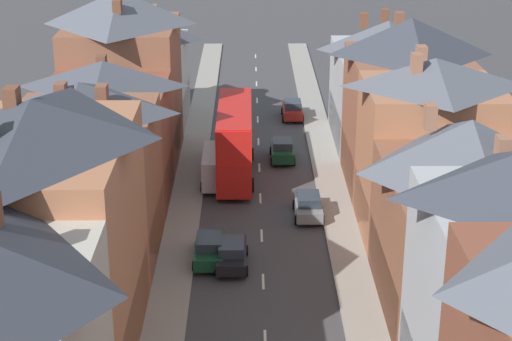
{
  "coord_description": "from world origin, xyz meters",
  "views": [
    {
      "loc": [
        -0.76,
        -12.53,
        23.1
      ],
      "look_at": [
        -0.29,
        43.87,
        1.35
      ],
      "focal_mm": 60.0,
      "sensor_mm": 36.0,
      "label": 1
    }
  ],
  "objects": [
    {
      "name": "car_near_blue",
      "position": [
        3.1,
        60.3,
        0.84
      ],
      "size": [
        1.9,
        3.94,
        1.66
      ],
      "color": "maroon",
      "rests_on": "ground"
    },
    {
      "name": "car_mid_black",
      "position": [
        3.1,
        38.88,
        0.81
      ],
      "size": [
        1.9,
        4.01,
        1.62
      ],
      "color": "gray",
      "rests_on": "ground"
    },
    {
      "name": "pavement_left",
      "position": [
        -5.1,
        38.0,
        0.07
      ],
      "size": [
        2.2,
        104.0,
        0.14
      ],
      "primitive_type": "cube",
      "color": "gray",
      "rests_on": "ground"
    },
    {
      "name": "car_mid_white",
      "position": [
        1.8,
        49.66,
        0.85
      ],
      "size": [
        1.9,
        4.04,
        1.69
      ],
      "color": "#144728",
      "rests_on": "ground"
    },
    {
      "name": "delivery_van",
      "position": [
        -3.1,
        44.79,
        1.34
      ],
      "size": [
        2.2,
        5.2,
        2.41
      ],
      "color": "white",
      "rests_on": "ground"
    },
    {
      "name": "car_parked_right_a",
      "position": [
        -3.1,
        32.5,
        0.83
      ],
      "size": [
        1.9,
        4.17,
        1.66
      ],
      "color": "#144728",
      "rests_on": "ground"
    },
    {
      "name": "centre_line_dashes",
      "position": [
        0.0,
        36.0,
        0.01
      ],
      "size": [
        0.14,
        97.8,
        0.01
      ],
      "color": "silver",
      "rests_on": "ground"
    },
    {
      "name": "terrace_row_right",
      "position": [
        10.19,
        21.25,
        5.97
      ],
      "size": [
        8.0,
        72.75,
        13.55
      ],
      "color": "#B2704C",
      "rests_on": "ground"
    },
    {
      "name": "terrace_row_left",
      "position": [
        -10.19,
        23.56,
        6.02
      ],
      "size": [
        8.0,
        76.64,
        13.95
      ],
      "color": "beige",
      "rests_on": "ground"
    },
    {
      "name": "pavement_right",
      "position": [
        5.1,
        38.0,
        0.07
      ],
      "size": [
        2.2,
        104.0,
        0.14
      ],
      "primitive_type": "cube",
      "color": "gray",
      "rests_on": "ground"
    },
    {
      "name": "double_decker_bus_lead",
      "position": [
        -1.81,
        46.29,
        2.82
      ],
      "size": [
        2.74,
        10.8,
        5.3
      ],
      "color": "red",
      "rests_on": "ground"
    },
    {
      "name": "car_parked_left_a",
      "position": [
        -1.8,
        31.96,
        0.8
      ],
      "size": [
        1.9,
        4.17,
        1.58
      ],
      "color": "black",
      "rests_on": "ground"
    }
  ]
}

